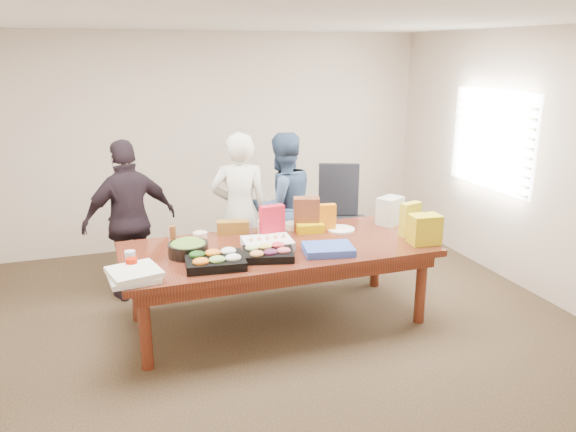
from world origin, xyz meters
name	(u,v)px	position (x,y,z in m)	size (l,w,h in m)	color
floor	(278,321)	(0.00, 0.00, -0.01)	(5.50, 5.00, 0.02)	#47301E
ceiling	(276,19)	(0.00, 0.00, 2.71)	(5.50, 5.00, 0.02)	white
wall_back	(217,141)	(0.00, 2.50, 1.35)	(5.50, 0.04, 2.70)	beige
wall_front	(439,292)	(0.00, -2.50, 1.35)	(5.50, 0.04, 2.70)	beige
wall_right	(530,162)	(2.75, 0.00, 1.35)	(0.04, 5.00, 2.70)	beige
window_panel	(491,140)	(2.72, 0.60, 1.50)	(0.03, 1.40, 1.10)	white
window_blinds	(488,140)	(2.68, 0.60, 1.50)	(0.04, 1.36, 1.00)	beige
conference_table	(278,284)	(0.00, 0.00, 0.38)	(2.80, 1.20, 0.75)	#4C1C0F
office_chair	(345,219)	(1.20, 1.13, 0.57)	(0.58, 0.58, 1.13)	black
person_center	(240,211)	(-0.12, 0.93, 0.84)	(0.61, 0.40, 1.67)	silver
person_right	(282,207)	(0.39, 1.03, 0.82)	(0.79, 0.62, 1.63)	#374F75
person_left	(130,220)	(-1.23, 1.03, 0.82)	(0.96, 0.40, 1.64)	black
veggie_tray	(215,262)	(-0.64, -0.30, 0.79)	(0.48, 0.38, 0.07)	black
fruit_tray	(268,254)	(-0.17, -0.26, 0.78)	(0.43, 0.34, 0.07)	black
sheet_cake	(267,243)	(-0.10, 0.00, 0.79)	(0.44, 0.33, 0.08)	white
salad_bowl	(188,249)	(-0.81, 0.01, 0.81)	(0.35, 0.35, 0.11)	black
chip_bag_blue	(328,249)	(0.37, -0.31, 0.78)	(0.43, 0.32, 0.06)	#3552BC
chip_bag_red	(272,223)	(0.01, 0.20, 0.91)	(0.23, 0.09, 0.33)	red
chip_bag_yellow	(410,219)	(1.30, -0.11, 0.91)	(0.21, 0.09, 0.32)	yellow
chip_bag_orange	(327,217)	(0.61, 0.29, 0.88)	(0.17, 0.08, 0.26)	orange
mayo_jar	(262,227)	(-0.03, 0.38, 0.82)	(0.09, 0.09, 0.14)	beige
mustard_bottle	(300,219)	(0.38, 0.44, 0.84)	(0.06, 0.06, 0.18)	yellow
dressing_bottle	(173,236)	(-0.90, 0.31, 0.85)	(0.06, 0.06, 0.19)	brown
ranch_bottle	(172,236)	(-0.90, 0.35, 0.84)	(0.06, 0.06, 0.17)	white
banana_bunch	(310,228)	(0.43, 0.29, 0.79)	(0.26, 0.15, 0.09)	#E0BB00
bread_loaf	(233,227)	(-0.29, 0.51, 0.81)	(0.31, 0.13, 0.12)	brown
kraft_bag	(306,214)	(0.42, 0.38, 0.91)	(0.25, 0.14, 0.33)	brown
red_cup	(132,266)	(-1.30, -0.24, 0.81)	(0.09, 0.09, 0.12)	#B61B02
clear_cup_a	(132,265)	(-1.30, -0.21, 0.81)	(0.08, 0.08, 0.11)	white
clear_cup_b	(130,258)	(-1.30, -0.05, 0.81)	(0.09, 0.09, 0.12)	silver
pizza_box_lower	(134,277)	(-1.30, -0.38, 0.77)	(0.37, 0.37, 0.04)	white
pizza_box_upper	(134,272)	(-1.29, -0.39, 0.81)	(0.37, 0.37, 0.04)	white
plate_a	(341,229)	(0.74, 0.25, 0.76)	(0.28, 0.28, 0.02)	white
plate_b	(318,227)	(0.55, 0.38, 0.76)	(0.22, 0.22, 0.01)	white
dip_bowl_a	(292,226)	(0.30, 0.44, 0.78)	(0.16, 0.16, 0.06)	beige
dip_bowl_b	(200,235)	(-0.63, 0.46, 0.78)	(0.14, 0.14, 0.05)	beige
grocery_bag_white	(390,211)	(1.30, 0.28, 0.89)	(0.26, 0.19, 0.28)	beige
grocery_bag_yellow	(425,229)	(1.30, -0.37, 0.89)	(0.27, 0.19, 0.27)	gold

